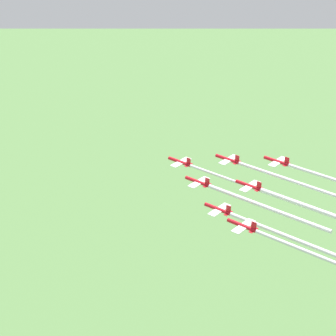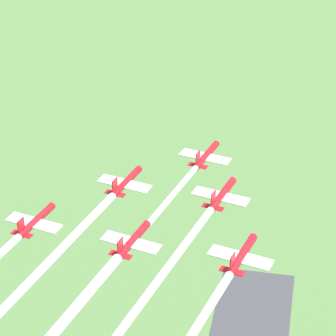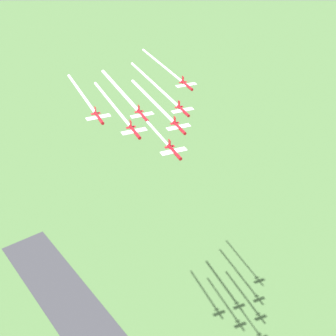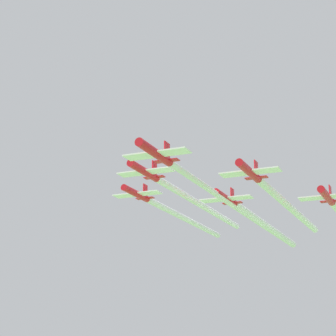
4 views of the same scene
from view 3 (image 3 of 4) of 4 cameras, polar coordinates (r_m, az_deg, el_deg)
The scene contains 14 objects.
jet_0 at distance 139.93m, azimuth 0.73°, elevation 2.03°, with size 8.77×8.23×2.94m.
jet_1 at distance 152.99m, azimuth 1.33°, elevation 4.98°, with size 8.77×8.23×2.94m.
jet_2 at distance 147.00m, azimuth -4.12°, elevation 4.47°, with size 8.77×8.23×2.94m.
jet_3 at distance 167.02m, azimuth 1.82°, elevation 7.02°, with size 8.77×8.23×2.94m.
jet_4 at distance 161.07m, azimuth -3.15°, elevation 6.44°, with size 8.77×8.23×2.94m.
jet_5 at distance 155.92m, azimuth -8.47°, elevation 6.13°, with size 8.77×8.23×2.94m.
jet_6 at distance 179.47m, azimuth 2.27°, elevation 10.06°, with size 8.77×8.23×2.94m.
smoke_trail_0 at distance 162.20m, azimuth -3.29°, elevation 6.49°, with size 46.53×2.41×0.87m.
smoke_trail_1 at distance 172.65m, azimuth -2.04°, elevation 8.31°, with size 39.53×2.45×1.15m.
smoke_trail_2 at distance 167.14m, azimuth -6.95°, elevation 7.90°, with size 39.03×2.31×1.02m.
smoke_trail_3 at distance 190.58m, azimuth -1.87°, elevation 10.34°, with size 48.21×2.67×1.09m.
smoke_trail_4 at distance 182.37m, azimuth -5.99°, elevation 9.52°, with size 41.38×2.69×1.33m.
smoke_trail_5 at distance 175.67m, azimuth -10.58°, elevation 9.03°, with size 36.54×2.26×1.05m.
smoke_trail_6 at distance 200.30m, azimuth -0.86°, elevation 12.51°, with size 41.08×2.30×0.95m.
Camera 3 is at (-63.06, 106.50, 234.87)m, focal length 50.00 mm.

